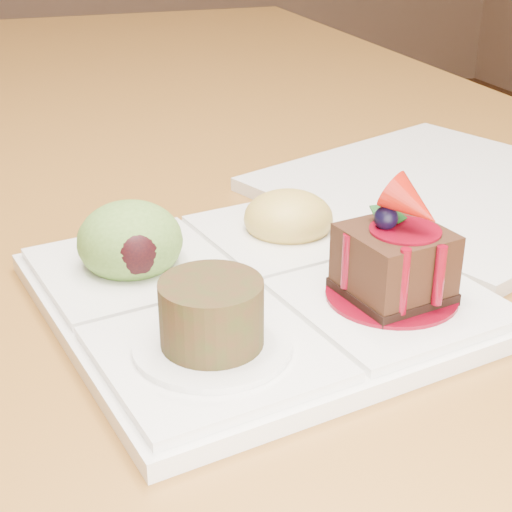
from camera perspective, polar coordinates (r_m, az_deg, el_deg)
name	(u,v)px	position (r m, az deg, el deg)	size (l,w,h in m)	color
dining_table	(140,186)	(0.93, -8.45, 5.07)	(1.00, 1.80, 0.75)	brown
sampler_plate	(251,274)	(0.52, -0.38, -1.35)	(0.30, 0.30, 0.10)	white
second_plate	(451,190)	(0.72, 14.00, 4.69)	(0.28, 0.28, 0.01)	white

